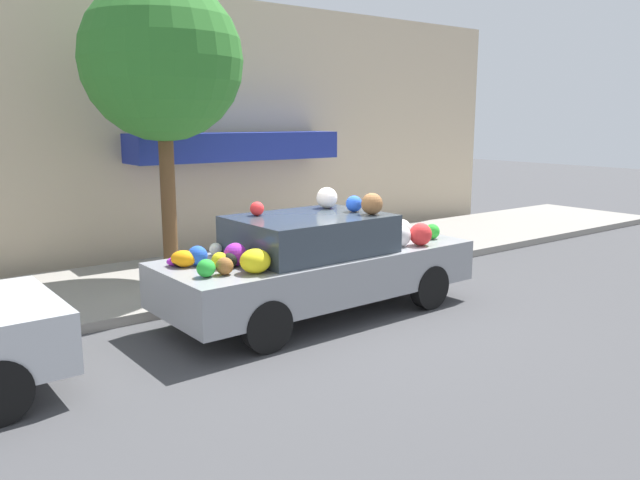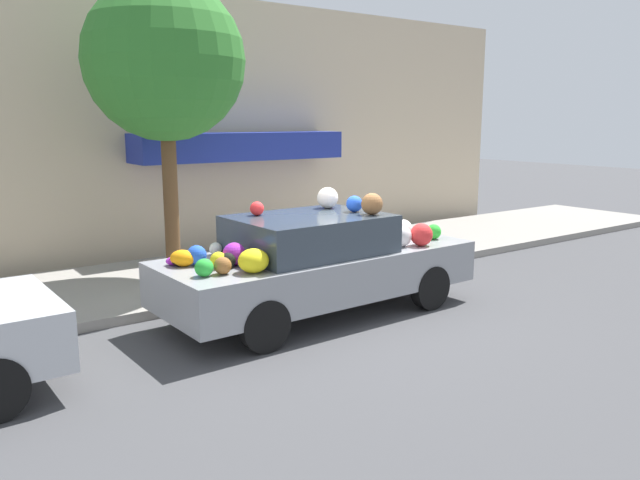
# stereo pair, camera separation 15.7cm
# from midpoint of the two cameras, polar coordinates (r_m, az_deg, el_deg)

# --- Properties ---
(ground_plane) EXTENTS (60.00, 60.00, 0.00)m
(ground_plane) POSITION_cam_midpoint_polar(r_m,az_deg,el_deg) (8.90, -0.55, -6.73)
(ground_plane) COLOR #424244
(sidewalk_curb) EXTENTS (24.00, 3.20, 0.14)m
(sidewalk_curb) POSITION_cam_midpoint_polar(r_m,az_deg,el_deg) (11.10, -8.83, -2.91)
(sidewalk_curb) COLOR gray
(sidewalk_curb) RESTS_ON ground
(building_facade) EXTENTS (18.00, 1.20, 5.11)m
(building_facade) POSITION_cam_midpoint_polar(r_m,az_deg,el_deg) (12.81, -13.53, 9.86)
(building_facade) COLOR #C6B293
(building_facade) RESTS_ON ground
(street_tree) EXTENTS (2.52, 2.52, 4.73)m
(street_tree) POSITION_cam_midpoint_polar(r_m,az_deg,el_deg) (10.39, -14.69, 15.53)
(street_tree) COLOR brown
(street_tree) RESTS_ON sidewalk_curb
(fire_hydrant) EXTENTS (0.20, 0.20, 0.70)m
(fire_hydrant) POSITION_cam_midpoint_polar(r_m,az_deg,el_deg) (11.54, 5.63, -0.18)
(fire_hydrant) COLOR red
(fire_hydrant) RESTS_ON sidewalk_curb
(art_car) EXTENTS (4.59, 1.83, 1.73)m
(art_car) POSITION_cam_midpoint_polar(r_m,az_deg,el_deg) (8.66, -0.73, -2.02)
(art_car) COLOR gray
(art_car) RESTS_ON ground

